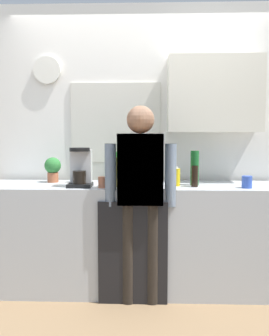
{
  "coord_description": "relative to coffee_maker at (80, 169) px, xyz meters",
  "views": [
    {
      "loc": [
        0.06,
        -3.06,
        1.39
      ],
      "look_at": [
        -0.06,
        0.25,
        1.08
      ],
      "focal_mm": 41.32,
      "sensor_mm": 36.0,
      "label": 1
    }
  ],
  "objects": [
    {
      "name": "ground_plane",
      "position": [
        0.51,
        -0.18,
        -1.08
      ],
      "size": [
        8.0,
        8.0,
        0.0
      ],
      "primitive_type": "plane",
      "color": "#8C6D4C"
    },
    {
      "name": "kitchen_counter",
      "position": [
        0.51,
        0.12,
        -0.61
      ],
      "size": [
        2.75,
        0.64,
        0.93
      ],
      "primitive_type": "cube",
      "color": "#B2B7BC",
      "rests_on": "ground_plane"
    },
    {
      "name": "dishwasher_panel",
      "position": [
        0.45,
        -0.21,
        -0.66
      ],
      "size": [
        0.56,
        0.02,
        0.84
      ],
      "primitive_type": "cube",
      "color": "black",
      "rests_on": "ground_plane"
    },
    {
      "name": "back_wall_assembly",
      "position": [
        0.6,
        0.52,
        0.29
      ],
      "size": [
        4.35,
        0.42,
        2.6
      ],
      "color": "white",
      "rests_on": "ground_plane"
    },
    {
      "name": "coffee_maker",
      "position": [
        0.0,
        0.0,
        0.0
      ],
      "size": [
        0.2,
        0.2,
        0.33
      ],
      "color": "black",
      "rests_on": "kitchen_counter"
    },
    {
      "name": "bottle_green_wine",
      "position": [
        0.98,
        0.11,
        0.0
      ],
      "size": [
        0.07,
        0.07,
        0.3
      ],
      "primitive_type": "cylinder",
      "color": "#195923",
      "rests_on": "kitchen_counter"
    },
    {
      "name": "bottle_clear_soda",
      "position": [
        0.28,
        0.31,
        -0.01
      ],
      "size": [
        0.09,
        0.09,
        0.28
      ],
      "primitive_type": "cylinder",
      "color": "#2D8C33",
      "rests_on": "kitchen_counter"
    },
    {
      "name": "bottle_olive_oil",
      "position": [
        0.28,
        -0.02,
        -0.02
      ],
      "size": [
        0.06,
        0.06,
        0.25
      ],
      "primitive_type": "cylinder",
      "color": "olive",
      "rests_on": "kitchen_counter"
    },
    {
      "name": "bottle_dark_sauce",
      "position": [
        0.97,
        0.01,
        -0.06
      ],
      "size": [
        0.06,
        0.06,
        0.18
      ],
      "primitive_type": "cylinder",
      "color": "black",
      "rests_on": "kitchen_counter"
    },
    {
      "name": "bottle_amber_beer",
      "position": [
        0.49,
        -0.08,
        -0.03
      ],
      "size": [
        0.06,
        0.06,
        0.23
      ],
      "primitive_type": "cylinder",
      "color": "brown",
      "rests_on": "kitchen_counter"
    },
    {
      "name": "cup_blue_mug",
      "position": [
        1.39,
        -0.05,
        -0.1
      ],
      "size": [
        0.08,
        0.08,
        0.1
      ],
      "primitive_type": "cylinder",
      "color": "#3351B2",
      "rests_on": "kitchen_counter"
    },
    {
      "name": "cup_terracotta_mug",
      "position": [
        0.2,
        -0.07,
        -0.1
      ],
      "size": [
        0.08,
        0.08,
        0.09
      ],
      "primitive_type": "cylinder",
      "color": "#B26647",
      "rests_on": "kitchen_counter"
    },
    {
      "name": "cup_yellow_cup",
      "position": [
        0.59,
        0.34,
        -0.1
      ],
      "size": [
        0.07,
        0.07,
        0.08
      ],
      "primitive_type": "cylinder",
      "color": "yellow",
      "rests_on": "kitchen_counter"
    },
    {
      "name": "potted_plant",
      "position": [
        -0.3,
        0.26,
        -0.01
      ],
      "size": [
        0.15,
        0.15,
        0.23
      ],
      "color": "#9E5638",
      "rests_on": "kitchen_counter"
    },
    {
      "name": "dish_soap",
      "position": [
        0.82,
        0.05,
        -0.07
      ],
      "size": [
        0.06,
        0.06,
        0.18
      ],
      "color": "yellow",
      "rests_on": "kitchen_counter"
    },
    {
      "name": "storage_canister",
      "position": [
        -0.04,
        0.25,
        -0.06
      ],
      "size": [
        0.14,
        0.14,
        0.17
      ],
      "primitive_type": "cylinder",
      "color": "silver",
      "rests_on": "kitchen_counter"
    },
    {
      "name": "person_at_sink",
      "position": [
        0.51,
        -0.18,
        -0.13
      ],
      "size": [
        0.57,
        0.22,
        1.6
      ],
      "rotation": [
        0.0,
        0.0,
        0.03
      ],
      "color": "#3F4766",
      "rests_on": "ground_plane"
    },
    {
      "name": "person_guest",
      "position": [
        0.51,
        -0.18,
        -0.13
      ],
      "size": [
        0.57,
        0.22,
        1.6
      ],
      "rotation": [
        0.0,
        0.0,
        2.63
      ],
      "color": "brown",
      "rests_on": "ground_plane"
    }
  ]
}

